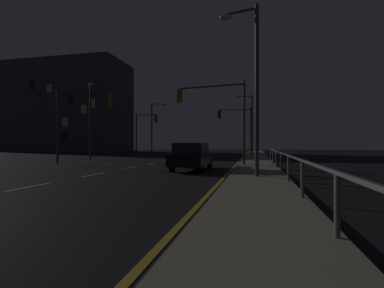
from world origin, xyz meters
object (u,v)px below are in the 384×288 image
at_px(street_lamp_mid_block, 91,114).
at_px(street_lamp_across_street, 251,74).
at_px(traffic_light_mid_left, 213,106).
at_px(traffic_light_overhead_east, 237,122).
at_px(traffic_light_near_left, 145,126).
at_px(building_distant, 62,108).
at_px(street_lamp_corner, 250,119).
at_px(street_lamp_median, 154,123).
at_px(car, 192,156).
at_px(traffic_light_near_right, 82,112).

bearing_deg(street_lamp_mid_block, street_lamp_across_street, -37.54).
xyz_separation_m(traffic_light_mid_left, traffic_light_overhead_east, (0.59, 15.55, 0.09)).
relative_size(traffic_light_near_left, building_distant, 0.21).
bearing_deg(street_lamp_corner, street_lamp_median, -176.07).
height_order(car, street_lamp_median, street_lamp_median).
bearing_deg(traffic_light_near_left, street_lamp_corner, 27.46).
bearing_deg(street_lamp_mid_block, building_distant, 131.43).
relative_size(traffic_light_mid_left, traffic_light_overhead_east, 0.96).
distance_m(car, street_lamp_corner, 24.41).
xyz_separation_m(traffic_light_near_right, street_lamp_corner, (12.02, 20.79, 1.01)).
bearing_deg(car, traffic_light_mid_left, 77.90).
height_order(traffic_light_near_right, street_lamp_mid_block, street_lamp_mid_block).
xyz_separation_m(traffic_light_near_left, street_lamp_across_street, (13.28, -20.78, 0.76)).
bearing_deg(traffic_light_near_left, car, -60.21).
relative_size(traffic_light_mid_left, traffic_light_near_left, 1.04).
height_order(traffic_light_mid_left, building_distant, building_distant).
height_order(car, traffic_light_near_left, traffic_light_near_left).
relative_size(street_lamp_across_street, street_lamp_corner, 0.90).
bearing_deg(traffic_light_near_left, traffic_light_overhead_east, 8.29).
distance_m(traffic_light_near_right, building_distant, 39.87).
bearing_deg(traffic_light_mid_left, street_lamp_mid_block, 159.26).
height_order(traffic_light_near_left, street_lamp_mid_block, street_lamp_mid_block).
height_order(traffic_light_mid_left, street_lamp_across_street, street_lamp_across_street).
bearing_deg(traffic_light_near_right, traffic_light_mid_left, 1.62).
relative_size(traffic_light_near_left, street_lamp_corner, 0.67).
distance_m(traffic_light_near_right, street_lamp_mid_block, 5.54).
relative_size(traffic_light_near_right, street_lamp_mid_block, 0.78).
relative_size(car, traffic_light_near_right, 0.79).
bearing_deg(street_lamp_across_street, car, 134.11).
bearing_deg(traffic_light_overhead_east, traffic_light_near_right, -123.72).
xyz_separation_m(traffic_light_overhead_east, street_lamp_median, (-12.14, 4.02, 0.28)).
bearing_deg(car, traffic_light_near_right, 161.45).
bearing_deg(building_distant, street_lamp_mid_block, -48.57).
bearing_deg(building_distant, traffic_light_overhead_east, -22.56).
bearing_deg(traffic_light_near_right, traffic_light_overhead_east, 56.28).
distance_m(traffic_light_mid_left, traffic_light_overhead_east, 15.57).
bearing_deg(traffic_light_near_right, street_lamp_corner, 59.96).
bearing_deg(street_lamp_median, building_distant, 155.34).
height_order(traffic_light_overhead_east, building_distant, building_distant).
distance_m(street_lamp_mid_block, building_distant, 34.52).
xyz_separation_m(traffic_light_overhead_east, street_lamp_across_street, (2.05, -22.42, 0.29)).
height_order(street_lamp_mid_block, street_lamp_corner, street_lamp_corner).
relative_size(traffic_light_overhead_east, traffic_light_near_right, 1.04).
distance_m(car, traffic_light_mid_left, 4.79).
bearing_deg(street_lamp_corner, street_lamp_mid_block, -132.40).
height_order(street_lamp_corner, building_distant, building_distant).
relative_size(traffic_light_near_left, street_lamp_across_street, 0.74).
height_order(car, traffic_light_overhead_east, traffic_light_overhead_east).
xyz_separation_m(street_lamp_across_street, street_lamp_corner, (-0.60, 27.37, 0.45)).
xyz_separation_m(traffic_light_overhead_east, building_distant, (-35.64, 14.81, 4.49)).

